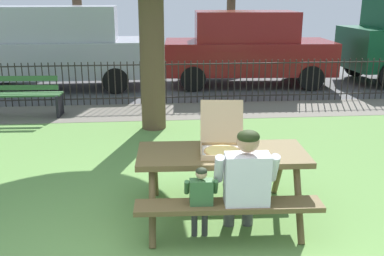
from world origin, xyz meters
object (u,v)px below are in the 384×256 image
Objects in this scene: adult_at_table at (245,180)px; park_bench_center at (20,96)px; parked_car_right at (247,47)px; pizza_box_open at (222,142)px; picnic_table_foreground at (222,167)px; parked_car_center at (54,46)px; child_at_table at (201,197)px.

adult_at_table is 6.12m from park_bench_center.
adult_at_table is 0.26× the size of parked_car_right.
pizza_box_open is 0.37× the size of park_bench_center.
parked_car_right is (1.66, 7.84, 0.35)m from adult_at_table.
parked_car_right is at bearing 76.12° from picnic_table_foreground.
park_bench_center is at bearing -93.13° from parked_car_center.
parked_car_center is at bearing 113.80° from pizza_box_open.
picnic_table_foreground is 1.56× the size of adult_at_table.
parked_car_center reaches higher than park_bench_center.
park_bench_center is at bearing -151.37° from parked_car_right.
parked_car_right is at bearing 75.06° from child_at_table.
child_at_table is 8.14m from parked_car_right.
picnic_table_foreground is at bearing -97.47° from pizza_box_open.
parked_car_right is at bearing 0.02° from parked_car_center.
picnic_table_foreground is at bearing 61.33° from child_at_table.
picnic_table_foreground is at bearing -103.88° from parked_car_right.
park_bench_center is (-3.37, 4.47, -0.45)m from pizza_box_open.
parked_car_center is at bearing -179.98° from parked_car_right.
adult_at_table is at bearing -75.55° from pizza_box_open.
parked_car_right reaches higher than picnic_table_foreground.
adult_at_table is 0.46m from child_at_table.
parked_car_right reaches higher than pizza_box_open.
adult_at_table is at bearing -66.81° from parked_car_center.
pizza_box_open reaches higher than child_at_table.
park_bench_center is at bearing 125.01° from adult_at_table.
pizza_box_open is at bearing -66.20° from parked_car_center.
parked_car_center is at bearing 113.19° from adult_at_table.
parked_car_center is 5.02m from parked_car_right.
parked_car_center is (-3.36, 7.84, 0.44)m from adult_at_table.
park_bench_center reaches higher than picnic_table_foreground.
picnic_table_foreground is 3.14× the size of pizza_box_open.
adult_at_table is at bearing -73.93° from picnic_table_foreground.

